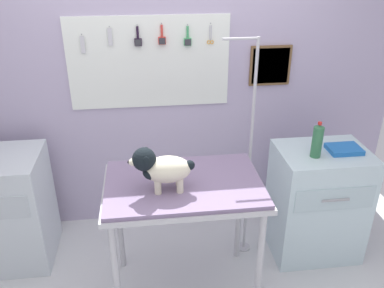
# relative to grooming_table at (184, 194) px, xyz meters

# --- Properties ---
(rear_wall_panel) EXTENTS (4.00, 0.11, 2.30)m
(rear_wall_panel) POSITION_rel_grooming_table_xyz_m (-0.07, 0.96, 0.33)
(rear_wall_panel) COLOR #B0A4C2
(rear_wall_panel) RESTS_ON ground
(grooming_table) EXTENTS (1.04, 0.70, 0.92)m
(grooming_table) POSITION_rel_grooming_table_xyz_m (0.00, 0.00, 0.00)
(grooming_table) COLOR #B7B7BC
(grooming_table) RESTS_ON ground
(grooming_arm) EXTENTS (0.30, 0.11, 1.75)m
(grooming_arm) POSITION_rel_grooming_table_xyz_m (0.53, 0.37, -0.00)
(grooming_arm) COLOR #B7B7BC
(grooming_arm) RESTS_ON ground
(dog) EXTENTS (0.41, 0.19, 0.29)m
(dog) POSITION_rel_grooming_table_xyz_m (-0.15, -0.07, 0.25)
(dog) COLOR beige
(dog) RESTS_ON grooming_table
(cabinet_right) EXTENTS (0.68, 0.54, 0.91)m
(cabinet_right) POSITION_rel_grooming_table_xyz_m (1.09, 0.31, -0.37)
(cabinet_right) COLOR silver
(cabinet_right) RESTS_ON ground
(soda_bottle) EXTENTS (0.08, 0.08, 0.27)m
(soda_bottle) POSITION_rel_grooming_table_xyz_m (0.99, 0.24, 0.21)
(soda_bottle) COLOR #306C44
(soda_bottle) RESTS_ON cabinet_right
(supply_tray) EXTENTS (0.24, 0.18, 0.04)m
(supply_tray) POSITION_rel_grooming_table_xyz_m (1.23, 0.29, 0.10)
(supply_tray) COLOR blue
(supply_tray) RESTS_ON cabinet_right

